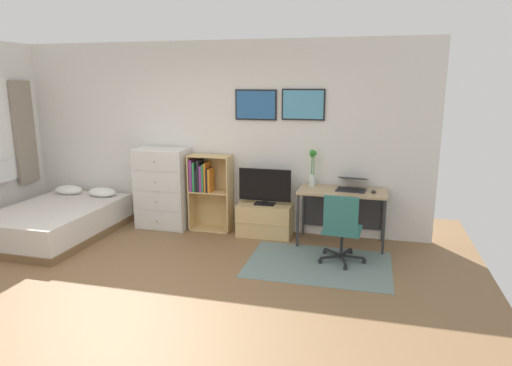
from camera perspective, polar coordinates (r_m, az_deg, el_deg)
The scene contains 13 objects.
ground_plane at distance 4.86m, azimuth -14.53°, elevation -13.89°, with size 7.20×7.20×0.00m, color brown.
wall_back_with_posters at distance 6.61m, azimuth -4.94°, elevation 5.90°, with size 6.12×0.09×2.70m.
area_rug at distance 5.53m, azimuth 7.91°, elevation -10.12°, with size 1.70×1.20×0.01m, color slate.
bed at distance 6.96m, azimuth -23.85°, elevation -4.39°, with size 1.36×1.92×0.56m.
dresser at distance 6.79m, azimuth -11.75°, elevation -0.67°, with size 0.76×0.46×1.19m.
bookshelf at distance 6.57m, azimuth -6.23°, elevation -0.32°, with size 0.61×0.30×1.11m.
tv_stand at distance 6.39m, azimuth 1.14°, elevation -4.66°, with size 0.76×0.41×0.46m.
television at distance 6.24m, azimuth 1.11°, elevation -0.52°, with size 0.74×0.16×0.51m.
desk at distance 6.14m, azimuth 10.87°, elevation -2.03°, with size 1.15×0.56×0.74m.
office_chair at distance 5.44m, azimuth 10.76°, elevation -5.51°, with size 0.57×0.58×0.86m.
laptop at distance 6.10m, azimuth 12.07°, elevation -0.19°, with size 0.42×0.45×0.17m.
computer_mouse at distance 5.99m, azimuth 14.67°, elevation -1.05°, with size 0.06×0.10×0.03m, color #262628.
bamboo_vase at distance 6.18m, azimuth 7.16°, elevation 1.87°, with size 0.10×0.11×0.50m.
Camera 1 is at (2.19, -3.76, 2.15)m, focal length 31.61 mm.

